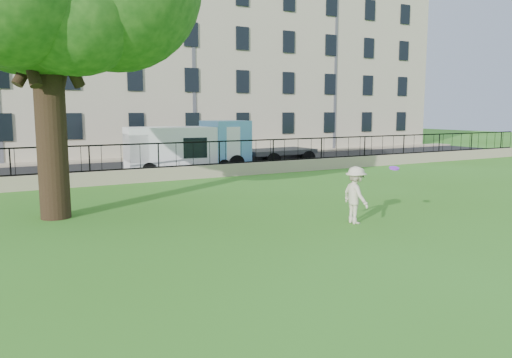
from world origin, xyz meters
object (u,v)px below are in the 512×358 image
man (356,195)px  blue_truck (259,144)px  white_van (182,150)px  frisbee (394,168)px

man → blue_truck: size_ratio=0.26×
man → blue_truck: blue_truck is taller
man → white_van: white_van is taller
frisbee → man: bearing=127.9°
frisbee → white_van: white_van is taller
man → frisbee: bearing=-136.3°
man → white_van: bearing=6.8°
white_van → blue_truck: blue_truck is taller
frisbee → blue_truck: size_ratio=0.04×
frisbee → blue_truck: blue_truck is taller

